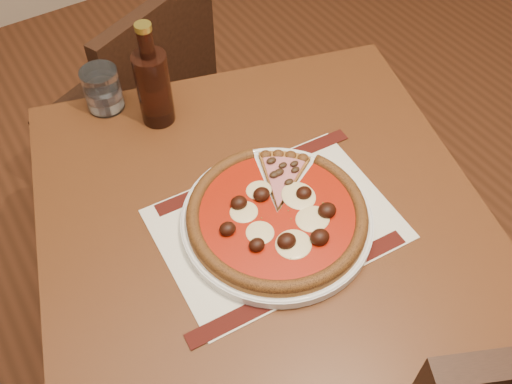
{
  "coord_description": "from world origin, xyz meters",
  "views": [
    {
      "loc": [
        -0.21,
        0.43,
        1.58
      ],
      "look_at": [
        0.14,
        0.98,
        0.78
      ],
      "focal_mm": 40.0,
      "sensor_mm": 36.0,
      "label": 1
    }
  ],
  "objects_px": {
    "plate": "(277,221)",
    "bottle": "(153,85)",
    "water_glass": "(102,89)",
    "pizza": "(277,214)",
    "chair_far": "(143,106)",
    "table": "(261,241)"
  },
  "relations": [
    {
      "from": "plate",
      "to": "water_glass",
      "type": "relative_size",
      "value": 3.63
    },
    {
      "from": "plate",
      "to": "chair_far",
      "type": "bearing_deg",
      "value": 88.14
    },
    {
      "from": "pizza",
      "to": "chair_far",
      "type": "bearing_deg",
      "value": 88.11
    },
    {
      "from": "plate",
      "to": "bottle",
      "type": "relative_size",
      "value": 1.49
    },
    {
      "from": "chair_far",
      "to": "table",
      "type": "bearing_deg",
      "value": 63.81
    },
    {
      "from": "plate",
      "to": "bottle",
      "type": "height_order",
      "value": "bottle"
    },
    {
      "from": "plate",
      "to": "bottle",
      "type": "xyz_separation_m",
      "value": [
        -0.06,
        0.36,
        0.08
      ]
    },
    {
      "from": "chair_far",
      "to": "plate",
      "type": "relative_size",
      "value": 2.46
    },
    {
      "from": "chair_far",
      "to": "bottle",
      "type": "relative_size",
      "value": 3.66
    },
    {
      "from": "table",
      "to": "plate",
      "type": "relative_size",
      "value": 2.9
    },
    {
      "from": "pizza",
      "to": "water_glass",
      "type": "relative_size",
      "value": 3.4
    },
    {
      "from": "chair_far",
      "to": "bottle",
      "type": "xyz_separation_m",
      "value": [
        -0.08,
        -0.35,
        0.36
      ]
    },
    {
      "from": "pizza",
      "to": "water_glass",
      "type": "xyz_separation_m",
      "value": [
        -0.13,
        0.45,
        0.02
      ]
    },
    {
      "from": "pizza",
      "to": "water_glass",
      "type": "bearing_deg",
      "value": 106.46
    },
    {
      "from": "table",
      "to": "plate",
      "type": "distance_m",
      "value": 0.12
    },
    {
      "from": "table",
      "to": "bottle",
      "type": "relative_size",
      "value": 4.31
    },
    {
      "from": "chair_far",
      "to": "pizza",
      "type": "relative_size",
      "value": 2.63
    },
    {
      "from": "bottle",
      "to": "water_glass",
      "type": "bearing_deg",
      "value": 130.16
    },
    {
      "from": "table",
      "to": "plate",
      "type": "bearing_deg",
      "value": -84.0
    },
    {
      "from": "bottle",
      "to": "pizza",
      "type": "bearing_deg",
      "value": -81.23
    },
    {
      "from": "plate",
      "to": "table",
      "type": "bearing_deg",
      "value": 96.0
    },
    {
      "from": "table",
      "to": "water_glass",
      "type": "height_order",
      "value": "water_glass"
    }
  ]
}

